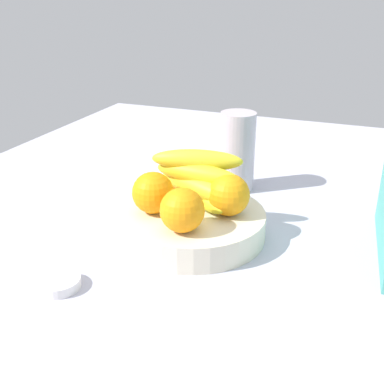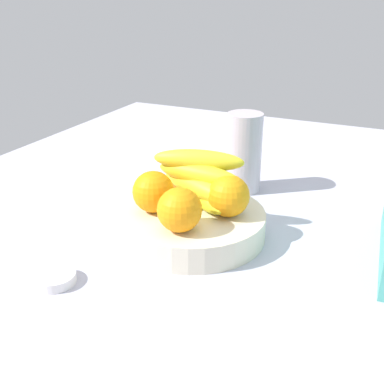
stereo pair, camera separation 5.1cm
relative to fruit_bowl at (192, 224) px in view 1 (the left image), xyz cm
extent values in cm
cube|color=#ABACBE|center=(-1.07, 2.90, -3.97)|extent=(180.00, 140.00, 3.00)
cylinder|color=beige|center=(0.00, 0.00, 0.00)|extent=(27.11, 27.11, 4.93)
sphere|color=orange|center=(7.33, 1.13, 6.29)|extent=(7.64, 7.64, 7.64)
sphere|color=orange|center=(-1.59, 6.42, 6.29)|extent=(7.64, 7.64, 7.64)
sphere|color=orange|center=(-6.64, -4.11, 6.29)|extent=(7.64, 7.64, 7.64)
sphere|color=orange|center=(2.49, -6.61, 6.29)|extent=(7.64, 7.64, 7.64)
ellipsoid|color=yellow|center=(-3.83, -0.04, 4.47)|extent=(14.18, 15.45, 4.00)
ellipsoid|color=yellow|center=(-2.55, -0.57, 6.67)|extent=(10.69, 17.13, 4.00)
ellipsoid|color=yellow|center=(-3.01, -0.01, 8.87)|extent=(5.56, 17.30, 4.00)
ellipsoid|color=yellow|center=(-4.33, -0.69, 11.07)|extent=(7.94, 17.46, 4.00)
cylinder|color=#BBAEBA|center=(-25.08, 0.99, 6.42)|extent=(7.90, 7.90, 17.77)
cylinder|color=white|center=(23.25, -13.13, -1.66)|extent=(6.86, 6.86, 1.62)
camera|label=1|loc=(74.98, 29.54, 41.22)|focal=45.56mm
camera|label=2|loc=(72.96, 34.21, 41.22)|focal=45.56mm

